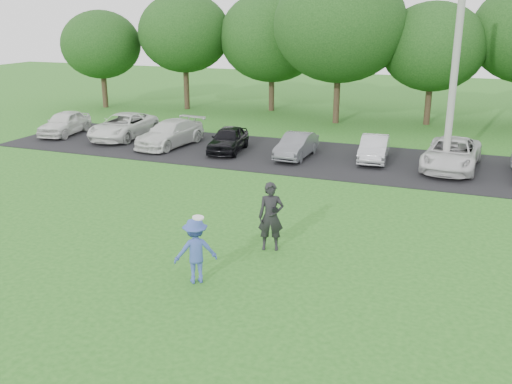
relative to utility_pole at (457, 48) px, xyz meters
The scene contains 7 objects.
ground 14.30m from the utility_pole, 110.28° to the right, with size 100.00×100.00×0.00m, color #26631C.
parking_lot 6.74m from the utility_pole, behind, with size 32.00×6.50×0.03m, color black.
utility_pole is the anchor object (origin of this frame).
frisbee_player 13.99m from the utility_pole, 111.49° to the right, with size 1.19×1.08×1.76m.
camera_bystander 11.39m from the utility_pole, 111.42° to the right, with size 0.79×0.64×1.88m.
parked_cars 5.98m from the utility_pole, behind, with size 30.91×5.13×1.25m.
tree_row 10.63m from the utility_pole, 107.24° to the left, with size 42.39×9.85×8.64m.
Camera 1 is at (5.57, -10.90, 6.18)m, focal length 40.00 mm.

